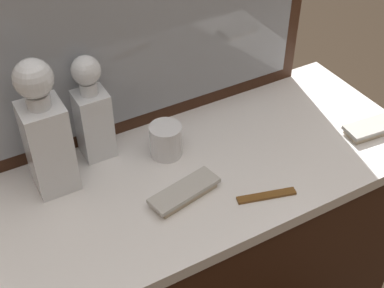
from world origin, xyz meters
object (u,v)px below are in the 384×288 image
object	(u,v)px
crystal_decanter_center	(47,139)
silver_brush_center	(369,129)
crystal_decanter_far_left	(93,117)
crystal_tumbler_left	(166,142)
silver_brush_front	(184,192)
tortoiseshell_comb	(266,196)

from	to	relation	value
crystal_decanter_center	silver_brush_center	bearing A→B (deg)	-15.65
crystal_decanter_center	crystal_decanter_far_left	bearing A→B (deg)	25.40
crystal_tumbler_left	silver_brush_front	world-z (taller)	crystal_tumbler_left
crystal_decanter_center	silver_brush_center	size ratio (longest dim) A/B	2.38
crystal_tumbler_left	tortoiseshell_comb	size ratio (longest dim) A/B	0.60
crystal_tumbler_left	tortoiseshell_comb	distance (m)	0.27
crystal_decanter_far_left	crystal_decanter_center	bearing A→B (deg)	-154.60
crystal_tumbler_left	crystal_decanter_center	bearing A→B (deg)	174.04
silver_brush_front	crystal_tumbler_left	bearing A→B (deg)	77.87
silver_brush_center	tortoiseshell_comb	bearing A→B (deg)	-170.92
crystal_decanter_far_left	crystal_tumbler_left	world-z (taller)	crystal_decanter_far_left
tortoiseshell_comb	crystal_tumbler_left	bearing A→B (deg)	117.68
crystal_decanter_center	silver_brush_front	world-z (taller)	crystal_decanter_center
crystal_tumbler_left	tortoiseshell_comb	bearing A→B (deg)	-62.32
crystal_decanter_center	silver_brush_front	bearing A→B (deg)	-37.36
crystal_decanter_center	crystal_tumbler_left	xyz separation A→B (m)	(0.27, -0.03, -0.09)
crystal_decanter_center	silver_brush_center	distance (m)	0.79
crystal_decanter_far_left	tortoiseshell_comb	size ratio (longest dim) A/B	1.96
tortoiseshell_comb	crystal_decanter_far_left	bearing A→B (deg)	129.50
crystal_tumbler_left	tortoiseshell_comb	world-z (taller)	crystal_tumbler_left
silver_brush_front	silver_brush_center	size ratio (longest dim) A/B	1.28
crystal_decanter_far_left	silver_brush_center	distance (m)	0.69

